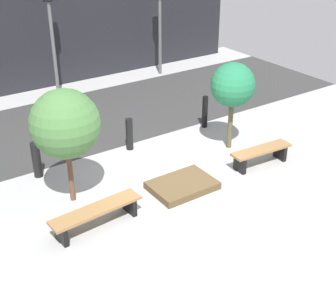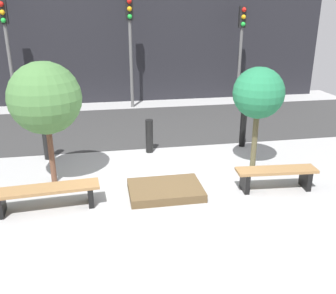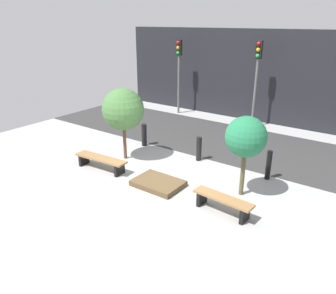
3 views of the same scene
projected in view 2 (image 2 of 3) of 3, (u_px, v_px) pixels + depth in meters
ground_plane at (164, 191)px, 7.85m from camera, size 18.00×18.00×0.00m
road_strip at (140, 125)px, 12.29m from camera, size 18.00×4.46×0.01m
building_facade at (128, 45)px, 15.00m from camera, size 16.20×0.50×4.45m
bench_left at (46, 193)px, 7.05m from camera, size 2.01×0.59×0.45m
bench_right at (276, 175)px, 7.83m from camera, size 1.71×0.53×0.47m
planter_bed at (165, 190)px, 7.71m from camera, size 1.50×1.07×0.17m
tree_behind_left_bench at (45, 98)px, 7.64m from camera, size 1.50×1.50×2.63m
tree_behind_right_bench at (258, 94)px, 8.45m from camera, size 1.17×1.17×2.40m
bollard_far_left at (47, 142)px, 9.41m from camera, size 0.21×0.21×0.92m
bollard_left at (149, 136)px, 9.85m from camera, size 0.20×0.20×0.89m
bollard_center at (243, 129)px, 10.27m from camera, size 0.17×0.17×0.97m
traffic_light_west at (6, 37)px, 12.97m from camera, size 0.28×0.27×3.88m
traffic_light_mid_west at (130, 34)px, 13.67m from camera, size 0.28×0.27×3.99m
traffic_light_mid_east at (241, 38)px, 14.45m from camera, size 0.28×0.27×3.71m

